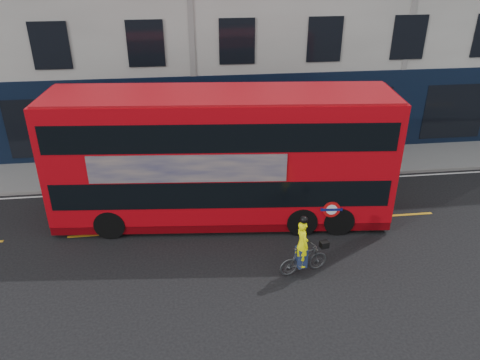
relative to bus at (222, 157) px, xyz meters
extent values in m
plane|color=black|center=(-0.80, -2.19, -2.52)|extent=(120.00, 120.00, 0.00)
cube|color=slate|center=(-0.80, 4.31, -2.46)|extent=(60.00, 3.00, 0.12)
cube|color=slate|center=(-0.80, 2.81, -2.45)|extent=(60.00, 0.12, 0.13)
cube|color=black|center=(-0.80, 5.79, -0.52)|extent=(50.00, 0.08, 4.00)
cube|color=silver|center=(-0.80, 2.51, -2.51)|extent=(58.00, 0.10, 0.01)
cube|color=#BB0710|center=(-0.05, 0.01, 0.15)|extent=(12.31, 3.85, 4.35)
cube|color=#5D0308|center=(-0.05, 0.01, -2.19)|extent=(12.30, 3.79, 0.33)
cube|color=black|center=(-0.05, 0.01, -0.81)|extent=(11.83, 3.84, 0.99)
cube|color=black|center=(-0.05, 0.01, 1.28)|extent=(11.83, 3.84, 0.99)
cube|color=#9B0B12|center=(-0.05, 0.01, 2.35)|extent=(12.06, 3.72, 0.09)
cube|color=black|center=(6.00, -0.55, -0.81)|extent=(0.27, 2.47, 0.99)
cube|color=black|center=(6.00, -0.55, 1.28)|extent=(0.27, 2.47, 0.99)
cube|color=black|center=(-6.09, 0.56, -0.81)|extent=(0.27, 2.47, 0.99)
cube|color=tan|center=(-1.27, -1.29, 0.23)|extent=(6.58, 0.64, 0.99)
cylinder|color=red|center=(3.66, -1.75, -1.42)|extent=(0.62, 0.08, 0.62)
cylinder|color=white|center=(3.66, -1.75, -1.42)|extent=(0.40, 0.06, 0.40)
cube|color=#0C1459|center=(3.66, -1.76, -1.42)|extent=(0.77, 0.09, 0.10)
cylinder|color=black|center=(4.12, -0.38, -1.97)|extent=(1.35, 2.89, 1.10)
cylinder|color=black|center=(2.80, -0.26, -1.97)|extent=(1.35, 2.89, 1.10)
cylinder|color=black|center=(-3.99, 0.37, -1.97)|extent=(1.35, 2.89, 1.10)
imported|color=#414345|center=(2.23, -3.66, -2.02)|extent=(1.71, 0.82, 0.99)
imported|color=#EDEE05|center=(2.14, -3.68, -1.39)|extent=(0.50, 0.64, 1.58)
cube|color=black|center=(2.91, -3.50, -1.61)|extent=(0.31, 0.26, 0.21)
cube|color=navy|center=(2.14, -3.68, -1.90)|extent=(0.36, 0.42, 0.67)
sphere|color=black|center=(2.14, -3.68, -0.53)|extent=(0.25, 0.25, 0.25)
camera|label=1|loc=(-1.21, -15.33, 6.97)|focal=35.00mm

